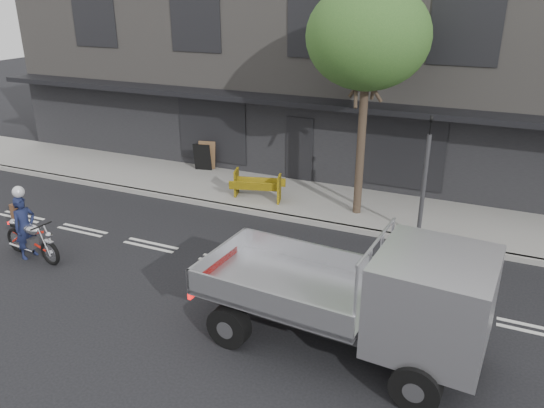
{
  "coord_description": "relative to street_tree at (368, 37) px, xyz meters",
  "views": [
    {
      "loc": [
        5.88,
        -10.51,
        6.5
      ],
      "look_at": [
        1.0,
        0.5,
        1.6
      ],
      "focal_mm": 35.0,
      "sensor_mm": 36.0,
      "label": 1
    }
  ],
  "objects": [
    {
      "name": "kerb",
      "position": [
        -2.2,
        -1.1,
        -5.2
      ],
      "size": [
        32.0,
        0.2,
        0.15
      ],
      "primitive_type": "cube",
      "color": "gray",
      "rests_on": "ground"
    },
    {
      "name": "traffic_light_pole",
      "position": [
        2.0,
        -0.85,
        -3.63
      ],
      "size": [
        0.12,
        0.12,
        3.5
      ],
      "color": "#2D2D30",
      "rests_on": "ground"
    },
    {
      "name": "construction_barrier",
      "position": [
        -3.28,
        -0.42,
        -4.67
      ],
      "size": [
        1.76,
        1.07,
        0.92
      ],
      "primitive_type": null,
      "rotation": [
        0.0,
        0.0,
        0.27
      ],
      "color": "#E6BA0C",
      "rests_on": "sidewalk"
    },
    {
      "name": "rider",
      "position": [
        -7.09,
        -6.01,
        -4.44
      ],
      "size": [
        0.48,
        0.66,
        1.67
      ],
      "primitive_type": "imported",
      "rotation": [
        0.0,
        0.0,
        1.43
      ],
      "color": "#151C3C",
      "rests_on": "ground"
    },
    {
      "name": "sidewalk",
      "position": [
        -2.2,
        0.5,
        -5.2
      ],
      "size": [
        32.0,
        3.2,
        0.15
      ],
      "primitive_type": "cube",
      "color": "gray",
      "rests_on": "ground"
    },
    {
      "name": "flatbed_ute",
      "position": [
        2.55,
        -6.43,
        -3.86
      ],
      "size": [
        5.5,
        2.56,
        2.48
      ],
      "rotation": [
        0.0,
        0.0,
        -0.07
      ],
      "color": "black",
      "rests_on": "ground"
    },
    {
      "name": "sandwich_board",
      "position": [
        -6.37,
        1.56,
        -4.61
      ],
      "size": [
        0.73,
        0.56,
        1.04
      ],
      "primitive_type": null,
      "rotation": [
        0.0,
        0.0,
        0.2
      ],
      "color": "black",
      "rests_on": "sidewalk"
    },
    {
      "name": "motorcycle",
      "position": [
        -6.94,
        -6.01,
        -4.73
      ],
      "size": [
        2.06,
        0.6,
        1.06
      ],
      "rotation": [
        0.0,
        0.0,
        -0.14
      ],
      "color": "black",
      "rests_on": "ground"
    },
    {
      "name": "street_tree",
      "position": [
        0.0,
        0.0,
        0.0
      ],
      "size": [
        3.4,
        3.4,
        6.74
      ],
      "color": "#382B21",
      "rests_on": "ground"
    },
    {
      "name": "ground",
      "position": [
        -2.2,
        -4.2,
        -5.28
      ],
      "size": [
        80.0,
        80.0,
        0.0
      ],
      "primitive_type": "plane",
      "color": "black",
      "rests_on": "ground"
    },
    {
      "name": "building_main",
      "position": [
        -2.2,
        7.1,
        -1.28
      ],
      "size": [
        26.0,
        10.0,
        8.0
      ],
      "primitive_type": "cube",
      "color": "slate",
      "rests_on": "ground"
    }
  ]
}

